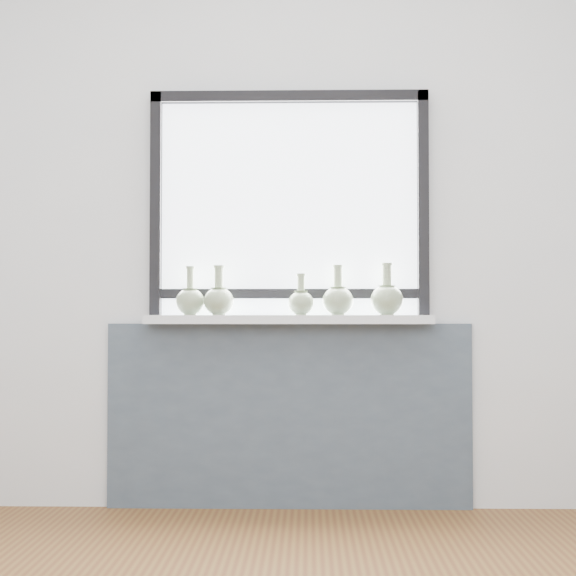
{
  "coord_description": "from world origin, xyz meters",
  "views": [
    {
      "loc": [
        0.09,
        -2.35,
        0.9
      ],
      "look_at": [
        0.0,
        1.55,
        1.02
      ],
      "focal_mm": 55.0,
      "sensor_mm": 36.0,
      "label": 1
    }
  ],
  "objects_px": {
    "vase_c": "(301,301)",
    "vase_e": "(387,298)",
    "vase_a": "(190,300)",
    "vase_d": "(338,299)",
    "vase_b": "(219,299)",
    "windowsill": "(289,319)"
  },
  "relations": [
    {
      "from": "vase_b",
      "to": "vase_e",
      "type": "bearing_deg",
      "value": 1.07
    },
    {
      "from": "vase_d",
      "to": "vase_c",
      "type": "bearing_deg",
      "value": -175.05
    },
    {
      "from": "vase_d",
      "to": "vase_a",
      "type": "bearing_deg",
      "value": -179.8
    },
    {
      "from": "vase_c",
      "to": "vase_e",
      "type": "xyz_separation_m",
      "value": [
        0.39,
        0.0,
        0.02
      ]
    },
    {
      "from": "vase_a",
      "to": "vase_e",
      "type": "distance_m",
      "value": 0.91
    },
    {
      "from": "vase_a",
      "to": "vase_d",
      "type": "xyz_separation_m",
      "value": [
        0.68,
        0.0,
        0.0
      ]
    },
    {
      "from": "vase_c",
      "to": "vase_a",
      "type": "bearing_deg",
      "value": 178.62
    },
    {
      "from": "vase_a",
      "to": "vase_c",
      "type": "distance_m",
      "value": 0.51
    },
    {
      "from": "windowsill",
      "to": "vase_e",
      "type": "bearing_deg",
      "value": -1.7
    },
    {
      "from": "vase_e",
      "to": "vase_c",
      "type": "bearing_deg",
      "value": -179.6
    },
    {
      "from": "vase_c",
      "to": "vase_e",
      "type": "relative_size",
      "value": 0.8
    },
    {
      "from": "vase_b",
      "to": "vase_c",
      "type": "distance_m",
      "value": 0.38
    },
    {
      "from": "windowsill",
      "to": "vase_d",
      "type": "bearing_deg",
      "value": -0.36
    },
    {
      "from": "vase_b",
      "to": "vase_c",
      "type": "xyz_separation_m",
      "value": [
        0.38,
        0.01,
        -0.01
      ]
    },
    {
      "from": "vase_a",
      "to": "vase_b",
      "type": "bearing_deg",
      "value": -10.11
    },
    {
      "from": "vase_b",
      "to": "vase_e",
      "type": "xyz_separation_m",
      "value": [
        0.77,
        0.01,
        0.0
      ]
    },
    {
      "from": "vase_c",
      "to": "vase_e",
      "type": "distance_m",
      "value": 0.39
    },
    {
      "from": "vase_d",
      "to": "vase_e",
      "type": "distance_m",
      "value": 0.22
    },
    {
      "from": "vase_a",
      "to": "vase_d",
      "type": "bearing_deg",
      "value": 0.2
    },
    {
      "from": "vase_c",
      "to": "vase_e",
      "type": "height_order",
      "value": "vase_e"
    },
    {
      "from": "vase_c",
      "to": "vase_d",
      "type": "distance_m",
      "value": 0.17
    },
    {
      "from": "vase_c",
      "to": "vase_d",
      "type": "xyz_separation_m",
      "value": [
        0.17,
        0.01,
        0.01
      ]
    }
  ]
}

